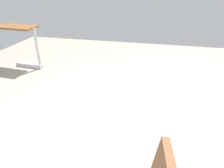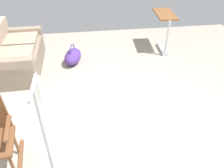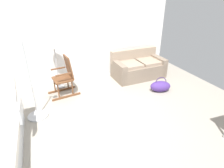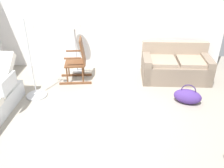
{
  "view_description": "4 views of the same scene",
  "coord_description": "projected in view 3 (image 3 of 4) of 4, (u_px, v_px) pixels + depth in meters",
  "views": [
    {
      "loc": [
        -0.42,
        2.22,
        1.63
      ],
      "look_at": [
        -0.01,
        0.38,
        0.64
      ],
      "focal_mm": 31.97,
      "sensor_mm": 36.0,
      "label": 1
    },
    {
      "loc": [
        -2.51,
        0.64,
        2.45
      ],
      "look_at": [
        -0.12,
        0.31,
        0.74
      ],
      "focal_mm": 36.23,
      "sensor_mm": 36.0,
      "label": 2
    },
    {
      "loc": [
        -1.19,
        -2.84,
        2.53
      ],
      "look_at": [
        0.15,
        0.38,
        0.78
      ],
      "focal_mm": 29.95,
      "sensor_mm": 36.0,
      "label": 3
    },
    {
      "loc": [
        0.51,
        -3.46,
        2.78
      ],
      "look_at": [
        0.28,
        0.36,
        0.68
      ],
      "focal_mm": 38.88,
      "sensor_mm": 36.0,
      "label": 4
    }
  ],
  "objects": [
    {
      "name": "iv_pole",
      "position": [
        37.0,
        107.0,
        4.07
      ],
      "size": [
        0.44,
        0.44,
        1.69
      ],
      "color": "#B2B5BA",
      "rests_on": "ground"
    },
    {
      "name": "floor_lamp",
      "position": [
        54.0,
        45.0,
        4.91
      ],
      "size": [
        0.34,
        0.34,
        1.48
      ],
      "color": "#B2B5BA",
      "rests_on": "ground"
    },
    {
      "name": "rocking_chair",
      "position": [
        65.0,
        77.0,
        4.89
      ],
      "size": [
        0.81,
        0.56,
        1.05
      ],
      "color": "brown",
      "rests_on": "ground"
    },
    {
      "name": "couch",
      "position": [
        138.0,
        68.0,
        5.97
      ],
      "size": [
        1.61,
        0.88,
        0.85
      ],
      "color": "#7D6C5C",
      "rests_on": "ground"
    },
    {
      "name": "ground_plane",
      "position": [
        112.0,
        126.0,
        3.88
      ],
      "size": [
        7.03,
        7.03,
        0.0
      ],
      "primitive_type": "plane",
      "color": "gray"
    },
    {
      "name": "duffel_bag",
      "position": [
        160.0,
        86.0,
        5.16
      ],
      "size": [
        0.63,
        0.47,
        0.43
      ],
      "color": "#472D7A",
      "rests_on": "ground"
    },
    {
      "name": "back_wall",
      "position": [
        78.0,
        36.0,
        5.39
      ],
      "size": [
        5.82,
        0.1,
        2.7
      ],
      "primitive_type": "cube",
      "color": "white",
      "rests_on": "ground"
    }
  ]
}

